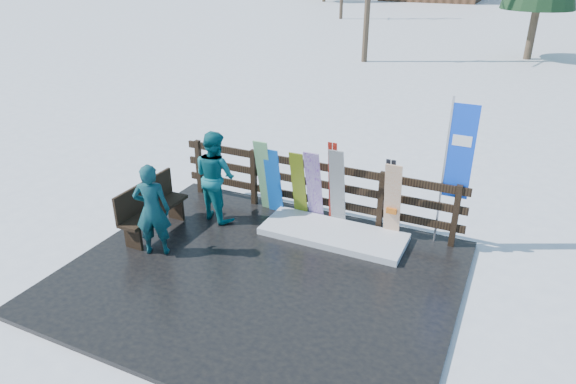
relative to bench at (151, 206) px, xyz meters
The scene contains 16 objects.
ground 2.50m from the bench, ahead, with size 700.00×700.00×0.00m, color white.
deck 2.49m from the bench, ahead, with size 6.00×5.00×0.08m, color black.
fence 3.02m from the bench, 37.31° to the left, with size 5.60×0.10×1.15m.
snow_patch 3.31m from the bench, 22.03° to the left, with size 2.57×1.00×0.12m, color white.
bench is the anchor object (origin of this frame).
snowboard_0 2.31m from the bench, 44.26° to the left, with size 0.30×0.03×1.38m, color blue.
snowboard_1 2.19m from the bench, 47.70° to the left, with size 0.29×0.03×1.53m, color silver.
snowboard_2 2.72m from the bench, 36.39° to the left, with size 0.27×0.03×1.41m, color #BAD411.
snowboard_3 2.97m from the bench, 32.88° to the left, with size 0.29×0.03×1.49m, color silver.
snowboard_4 3.36m from the bench, 28.66° to the left, with size 0.28×0.03×1.58m, color black.
snowboard_5 4.28m from the bench, 22.12° to the left, with size 0.29×0.03×1.48m, color white.
ski_pair_a 3.30m from the bench, 30.67° to the left, with size 0.16×0.24×1.65m.
ski_pair_b 4.23m from the bench, 23.40° to the left, with size 0.17×0.23×1.50m.
rental_flag 5.33m from the bench, 21.09° to the left, with size 0.45×0.04×2.60m.
person_front 0.79m from the bench, 46.58° to the right, with size 0.59×0.38×1.61m, color #10584E.
person_back 1.29m from the bench, 52.84° to the left, with size 0.84×0.66×1.73m, color #0F646E.
Camera 1 is at (3.33, -5.98, 4.71)m, focal length 32.00 mm.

